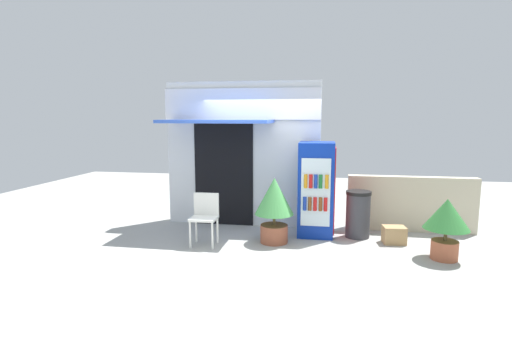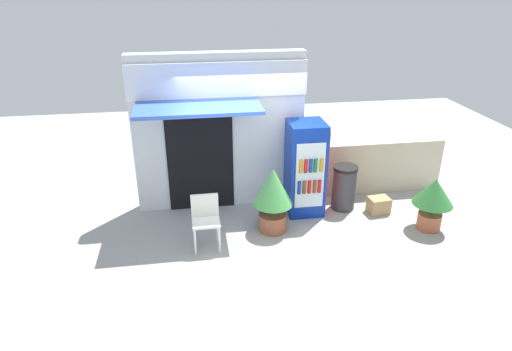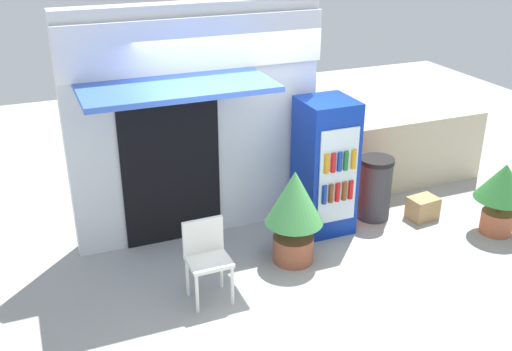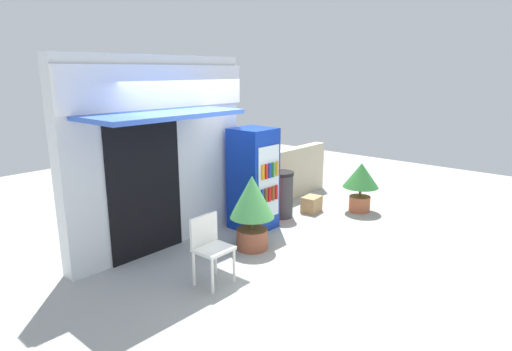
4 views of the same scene
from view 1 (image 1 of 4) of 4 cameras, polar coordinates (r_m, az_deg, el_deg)
name	(u,v)px [view 1 (image 1 of 4)]	position (r m, az deg, el deg)	size (l,w,h in m)	color
ground	(257,245)	(6.91, 0.17, -9.91)	(16.00, 16.00, 0.00)	#A3A39E
storefront_building	(241,151)	(7.99, -2.11, 3.57)	(3.07, 1.27, 2.85)	silver
drink_cooler	(317,189)	(7.38, 8.64, -1.95)	(0.66, 0.72, 1.72)	#0C2D9E
plastic_chair	(205,214)	(6.88, -7.30, -5.51)	(0.44, 0.39, 0.88)	white
potted_plant_near_shop	(274,204)	(6.89, 2.62, -4.04)	(0.67, 0.67, 1.14)	#995138
potted_plant_curbside	(446,221)	(6.74, 25.55, -5.82)	(0.68, 0.68, 0.95)	#AD5B3D
trash_bin	(358,214)	(7.48, 14.35, -5.35)	(0.45, 0.45, 0.85)	#38383D
stone_boundary_wall	(411,204)	(8.18, 21.22, -3.79)	(2.36, 0.22, 1.05)	beige
cardboard_box	(394,235)	(7.36, 19.11, -8.03)	(0.37, 0.28, 0.30)	tan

